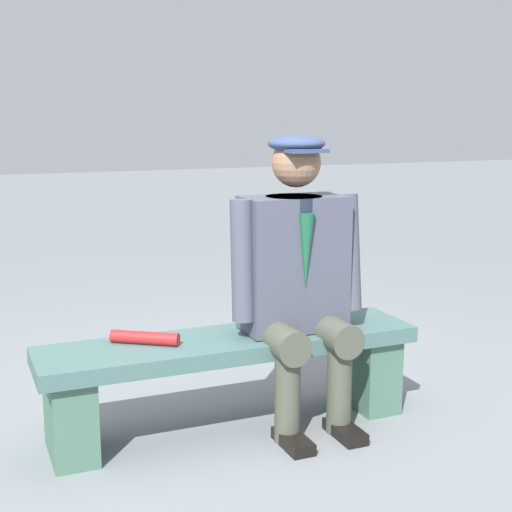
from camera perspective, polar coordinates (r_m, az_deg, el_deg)
ground_plane at (r=3.41m, az=-1.91°, el=-13.07°), size 30.00×30.00×0.00m
bench at (r=3.30m, az=-1.94°, el=-8.48°), size 1.68×0.39×0.43m
seated_man at (r=3.26m, az=3.21°, el=-1.20°), size 0.62×0.52×1.29m
rolled_magazine at (r=3.18m, az=-8.54°, el=-6.23°), size 0.28×0.21×0.06m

